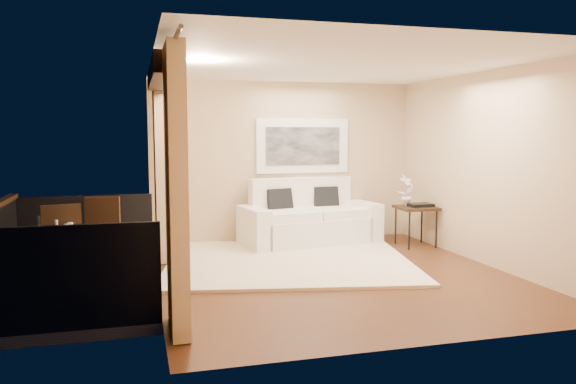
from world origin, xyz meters
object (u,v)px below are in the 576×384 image
object	(u,v)px
side_table	(416,210)
sofa	(308,221)
ice_bucket	(46,224)
balcony_chair_far	(105,229)
orchid	(406,190)
bistro_table	(56,240)
balcony_chair_near	(63,242)

from	to	relation	value
side_table	sofa	bearing A→B (deg)	158.00
side_table	ice_bucket	world-z (taller)	ice_bucket
balcony_chair_far	ice_bucket	bearing A→B (deg)	61.39
orchid	balcony_chair_far	xyz separation A→B (m)	(-4.67, -0.66, -0.31)
bistro_table	balcony_chair_near	xyz separation A→B (m)	(0.08, -0.02, -0.02)
ice_bucket	balcony_chair_near	bearing A→B (deg)	-34.34
bistro_table	orchid	bearing A→B (deg)	15.64
ice_bucket	orchid	bearing A→B (deg)	14.18
sofa	ice_bucket	size ratio (longest dim) A/B	11.88
sofa	side_table	xyz separation A→B (m)	(1.63, -0.66, 0.21)
bistro_table	balcony_chair_far	world-z (taller)	balcony_chair_far
orchid	ice_bucket	xyz separation A→B (m)	(-5.28, -1.33, -0.11)
orchid	bistro_table	distance (m)	5.38
side_table	ice_bucket	bearing A→B (deg)	-167.26
sofa	orchid	xyz separation A→B (m)	(1.51, -0.55, 0.53)
side_table	orchid	distance (m)	0.36
bistro_table	balcony_chair_near	bearing A→B (deg)	-13.44
balcony_chair_far	balcony_chair_near	size ratio (longest dim) A/B	1.01
sofa	balcony_chair_near	distance (m)	4.11
side_table	balcony_chair_far	world-z (taller)	balcony_chair_far
orchid	ice_bucket	bearing A→B (deg)	-165.82
orchid	balcony_chair_far	size ratio (longest dim) A/B	0.50
side_table	balcony_chair_near	xyz separation A→B (m)	(-5.21, -1.35, -0.00)
orchid	ice_bucket	size ratio (longest dim) A/B	2.58
orchid	balcony_chair_far	world-z (taller)	orchid
balcony_chair_near	balcony_chair_far	bearing A→B (deg)	48.13
orchid	sofa	bearing A→B (deg)	160.08
side_table	orchid	size ratio (longest dim) A/B	1.26
sofa	balcony_chair_near	size ratio (longest dim) A/B	2.34
sofa	balcony_chair_far	size ratio (longest dim) A/B	2.32
balcony_chair_near	ice_bucket	world-z (taller)	balcony_chair_near
sofa	side_table	size ratio (longest dim) A/B	3.64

